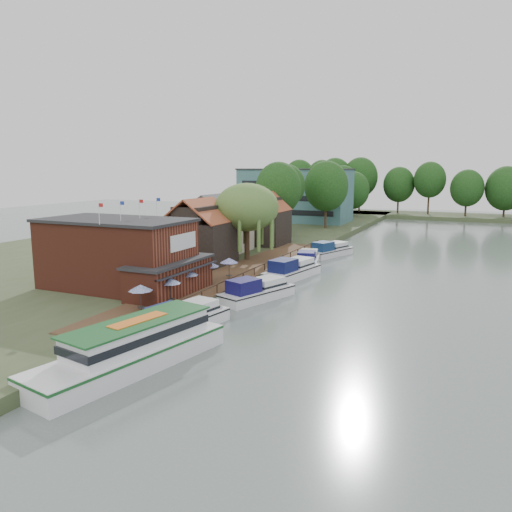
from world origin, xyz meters
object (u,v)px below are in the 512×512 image
at_px(cruiser_0, 184,315).
at_px(cottage_a, 199,232).
at_px(umbrella_1, 171,290).
at_px(cruiser_2, 292,268).
at_px(hotel_block, 295,195).
at_px(umbrella_0, 141,298).
at_px(cruiser_3, 308,258).
at_px(swan, 164,333).
at_px(tour_boat, 131,345).
at_px(willow, 247,222).
at_px(pub, 132,255).
at_px(umbrella_4, 229,268).
at_px(umbrella_3, 209,272).
at_px(cottage_c, 264,218).
at_px(cruiser_4, 330,248).
at_px(cruiser_1, 257,288).
at_px(cottage_b, 216,223).
at_px(umbrella_2, 188,282).

bearing_deg(cruiser_0, cottage_a, 128.13).
height_order(umbrella_1, cruiser_2, umbrella_1).
bearing_deg(hotel_block, umbrella_0, -79.87).
bearing_deg(cruiser_3, swan, -105.69).
bearing_deg(tour_boat, willow, 113.79).
relative_size(pub, umbrella_0, 8.42).
bearing_deg(pub, cruiser_2, 54.61).
bearing_deg(umbrella_4, umbrella_3, -109.50).
bearing_deg(cottage_a, cottage_c, 86.99).
bearing_deg(umbrella_3, cottage_a, 125.33).
bearing_deg(cruiser_4, cottage_c, -165.91).
relative_size(cottage_a, cruiser_4, 0.86).
height_order(umbrella_3, umbrella_4, same).
relative_size(pub, hotel_block, 0.79).
bearing_deg(willow, cruiser_1, -61.28).
distance_m(willow, tour_boat, 35.93).
bearing_deg(cruiser_1, cottage_c, 131.73).
bearing_deg(umbrella_1, cruiser_2, 75.85).
bearing_deg(umbrella_0, cruiser_0, 1.47).
bearing_deg(cottage_b, hotel_block, 94.97).
relative_size(umbrella_1, swan, 5.40).
bearing_deg(umbrella_4, tour_boat, -79.12).
bearing_deg(swan, umbrella_2, 110.07).
distance_m(umbrella_3, cruiser_3, 19.21).
bearing_deg(swan, cruiser_2, 85.46).
height_order(cottage_a, cruiser_0, cottage_a).
relative_size(cottage_c, cruiser_1, 0.84).
distance_m(umbrella_3, cruiser_4, 28.28).
height_order(cottage_b, cruiser_1, cottage_b).
distance_m(cottage_a, tour_boat, 32.41).
distance_m(willow, umbrella_1, 23.57).
distance_m(cottage_a, umbrella_3, 12.20).
bearing_deg(cottage_a, umbrella_4, -40.86).
bearing_deg(umbrella_0, cottage_a, 107.69).
relative_size(cruiser_2, cruiser_3, 1.07).
distance_m(umbrella_0, umbrella_4, 14.67).
bearing_deg(tour_boat, umbrella_4, 112.08).
relative_size(umbrella_3, cruiser_2, 0.22).
bearing_deg(cruiser_1, pub, -137.59).
height_order(umbrella_0, tour_boat, umbrella_0).
bearing_deg(willow, umbrella_3, -80.92).
height_order(cottage_a, cruiser_2, cottage_a).
relative_size(hotel_block, cruiser_0, 2.50).
distance_m(umbrella_4, cruiser_0, 14.92).
bearing_deg(umbrella_1, cruiser_0, -43.36).
bearing_deg(cruiser_0, pub, 158.58).
height_order(hotel_block, cottage_a, hotel_block).
height_order(umbrella_4, cruiser_2, umbrella_4).
relative_size(cottage_c, swan, 19.32).
distance_m(pub, willow, 20.36).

